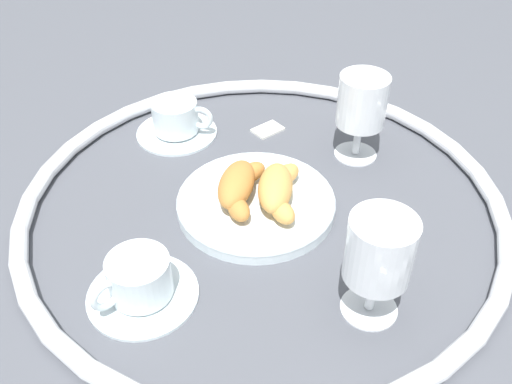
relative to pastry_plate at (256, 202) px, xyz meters
The scene contains 10 objects.
ground_plane 0.01m from the pastry_plate, 132.14° to the left, with size 2.20×2.20×0.00m, color #4C4F56.
table_chrome_rim 0.01m from the pastry_plate, 132.14° to the left, with size 0.69×0.69×0.02m, color silver.
pastry_plate is the anchor object (origin of this frame).
croissant_large 0.04m from the pastry_plate, 73.47° to the right, with size 0.13×0.08×0.04m.
croissant_small 0.04m from the pastry_plate, 105.91° to the left, with size 0.13×0.09×0.04m.
coffee_cup_near 0.22m from the pastry_plate, 17.42° to the right, with size 0.14×0.14×0.06m.
coffee_cup_far 0.23m from the pastry_plate, 122.62° to the right, with size 0.14×0.14×0.06m.
juice_glass_left 0.22m from the pastry_plate, 152.16° to the left, with size 0.08×0.08×0.14m.
juice_glass_right 0.24m from the pastry_plate, 58.99° to the left, with size 0.08×0.08×0.14m.
sugar_packet 0.20m from the pastry_plate, 162.96° to the right, with size 0.05×0.03×0.01m, color white.
Camera 1 is at (0.58, 0.23, 0.54)m, focal length 39.87 mm.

